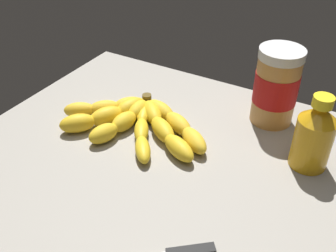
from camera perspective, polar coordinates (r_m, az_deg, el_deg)
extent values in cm
cube|color=gray|center=(72.47, 0.26, -7.02)|extent=(79.44, 66.56, 4.13)
ellipsoid|color=yellow|center=(85.02, -5.76, 3.15)|extent=(6.83, 7.09, 3.28)
ellipsoid|color=yellow|center=(84.55, -9.27, 2.64)|extent=(7.10, 6.82, 3.28)
ellipsoid|color=yellow|center=(84.92, -12.80, 2.32)|extent=(7.27, 6.46, 3.28)
ellipsoid|color=yellow|center=(83.52, -5.45, 2.73)|extent=(5.98, 8.05, 3.80)
ellipsoid|color=yellow|center=(81.41, -8.93, 1.46)|extent=(7.00, 8.12, 3.80)
ellipsoid|color=yellow|center=(80.63, -12.85, 0.57)|extent=(7.72, 7.83, 3.80)
ellipsoid|color=yellow|center=(82.78, -4.38, 2.36)|extent=(4.05, 6.63, 3.53)
ellipsoid|color=yellow|center=(79.46, -6.46, 0.63)|extent=(4.29, 6.75, 3.53)
ellipsoid|color=yellow|center=(76.95, -9.26, -0.95)|extent=(5.41, 7.16, 3.53)
ellipsoid|color=yellow|center=(82.18, -3.52, 1.83)|extent=(5.71, 8.08, 2.84)
ellipsoid|color=yellow|center=(77.24, -3.91, -0.67)|extent=(6.37, 7.95, 2.84)
ellipsoid|color=yellow|center=(72.44, -3.76, -3.49)|extent=(6.93, 7.71, 2.84)
ellipsoid|color=yellow|center=(81.83, -2.31, 1.98)|extent=(8.31, 8.23, 3.48)
ellipsoid|color=yellow|center=(76.72, -0.78, -0.57)|extent=(8.70, 7.62, 3.48)
ellipsoid|color=yellow|center=(72.18, 1.67, -3.26)|extent=(8.90, 6.85, 3.48)
ellipsoid|color=yellow|center=(82.68, -1.13, 2.37)|extent=(8.53, 5.89, 3.41)
ellipsoid|color=yellow|center=(78.51, 1.49, 0.35)|extent=(8.51, 6.71, 3.41)
ellipsoid|color=yellow|center=(74.20, 3.83, -2.12)|extent=(8.33, 7.40, 3.41)
cylinder|color=brown|center=(85.73, -3.09, 3.72)|extent=(2.00, 2.00, 3.00)
cylinder|color=#BF8442|center=(81.82, 15.41, 5.04)|extent=(8.64, 8.64, 14.24)
cylinder|color=#B71414|center=(81.47, 15.48, 5.47)|extent=(8.82, 8.82, 6.41)
cylinder|color=silver|center=(78.21, 16.33, 10.11)|extent=(8.89, 8.89, 1.85)
cylinder|color=orange|center=(72.93, 20.28, -2.33)|extent=(6.69, 6.69, 9.61)
cone|color=orange|center=(69.53, 21.31, 1.70)|extent=(6.69, 6.69, 2.78)
cylinder|color=yellow|center=(68.35, 21.73, 3.32)|extent=(3.45, 3.45, 1.88)
cube|color=black|center=(57.79, 3.34, -17.91)|extent=(6.45, 5.65, 1.20)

